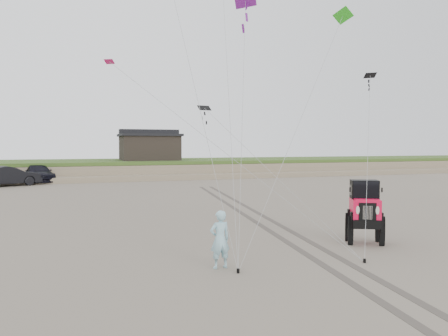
{
  "coord_description": "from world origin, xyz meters",
  "views": [
    {
      "loc": [
        -6.2,
        -10.68,
        3.36
      ],
      "look_at": [
        -1.36,
        3.0,
        2.6
      ],
      "focal_mm": 35.0,
      "sensor_mm": 36.0,
      "label": 1
    }
  ],
  "objects_px": {
    "truck_b": "(8,176)",
    "jeep": "(365,218)",
    "man": "(220,239)",
    "cabin": "(149,146)",
    "truck_c": "(38,174)"
  },
  "relations": [
    {
      "from": "truck_b",
      "to": "jeep",
      "type": "bearing_deg",
      "value": -177.28
    },
    {
      "from": "jeep",
      "to": "man",
      "type": "bearing_deg",
      "value": -141.44
    },
    {
      "from": "jeep",
      "to": "man",
      "type": "xyz_separation_m",
      "value": [
        -5.61,
        -1.16,
        -0.07
      ]
    },
    {
      "from": "cabin",
      "to": "truck_c",
      "type": "relative_size",
      "value": 1.17
    },
    {
      "from": "cabin",
      "to": "truck_c",
      "type": "height_order",
      "value": "cabin"
    },
    {
      "from": "truck_b",
      "to": "man",
      "type": "bearing_deg",
      "value": 172.06
    },
    {
      "from": "truck_c",
      "to": "jeep",
      "type": "height_order",
      "value": "jeep"
    },
    {
      "from": "cabin",
      "to": "truck_c",
      "type": "bearing_deg",
      "value": -155.81
    },
    {
      "from": "truck_c",
      "to": "man",
      "type": "bearing_deg",
      "value": -92.3
    },
    {
      "from": "cabin",
      "to": "man",
      "type": "bearing_deg",
      "value": -96.84
    },
    {
      "from": "truck_c",
      "to": "cabin",
      "type": "bearing_deg",
      "value": 10.1
    },
    {
      "from": "truck_b",
      "to": "jeep",
      "type": "height_order",
      "value": "jeep"
    },
    {
      "from": "jeep",
      "to": "cabin",
      "type": "bearing_deg",
      "value": 118.87
    },
    {
      "from": "cabin",
      "to": "truck_b",
      "type": "xyz_separation_m",
      "value": [
        -13.04,
        -8.05,
        -2.42
      ]
    },
    {
      "from": "truck_b",
      "to": "cabin",
      "type": "bearing_deg",
      "value": -83.13
    }
  ]
}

